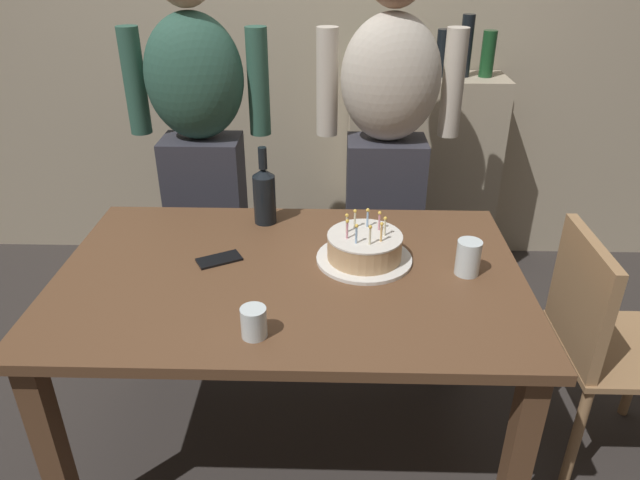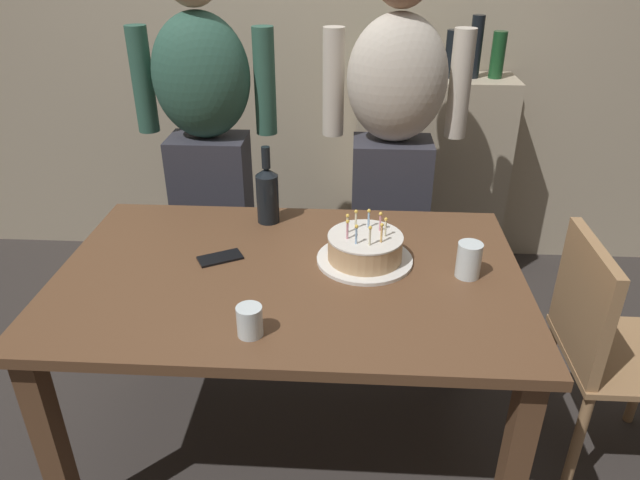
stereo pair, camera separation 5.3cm
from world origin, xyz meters
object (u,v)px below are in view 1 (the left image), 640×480
water_glass_near (468,258)px  water_glass_far (254,322)px  dining_chair (601,335)px  person_man_bearded (201,148)px  wine_bottle (264,194)px  birthday_cake (364,249)px  cell_phone (219,259)px  person_woman_cardigan (387,150)px

water_glass_near → water_glass_far: bearing=-151.8°
dining_chair → person_man_bearded: bearing=61.1°
water_glass_near → wine_bottle: 0.77m
water_glass_far → dining_chair: dining_chair is taller
water_glass_far → wine_bottle: wine_bottle is taller
person_man_bearded → birthday_cake: bearing=133.4°
cell_phone → person_man_bearded: bearing=76.5°
water_glass_near → cell_phone: 0.81m
wine_bottle → cell_phone: size_ratio=2.04×
wine_bottle → person_man_bearded: (-0.32, 0.44, 0.02)m
birthday_cake → wine_bottle: 0.46m
birthday_cake → person_woman_cardigan: 0.74m
birthday_cake → wine_bottle: size_ratio=1.08×
birthday_cake → dining_chair: bearing=-6.7°
person_man_bearded → wine_bottle: bearing=126.2°
water_glass_near → cell_phone: bearing=175.8°
birthday_cake → water_glass_near: size_ratio=2.76×
birthday_cake → water_glass_near: birthday_cake is taller
water_glass_far → dining_chair: (1.11, 0.32, -0.27)m
cell_phone → person_woman_cardigan: person_woman_cardigan is taller
water_glass_near → cell_phone: (-0.81, 0.06, -0.05)m
person_man_bearded → dining_chair: (1.48, -0.82, -0.36)m
water_glass_far → person_man_bearded: person_man_bearded is taller
birthday_cake → water_glass_near: (0.33, -0.07, 0.01)m
cell_phone → water_glass_near: bearing=-33.0°
person_woman_cardigan → cell_phone: bearing=50.7°
birthday_cake → wine_bottle: wine_bottle is taller
cell_phone → birthday_cake: bearing=-27.1°
birthday_cake → person_woman_cardigan: (0.12, 0.72, 0.09)m
person_man_bearded → water_glass_near: bearing=141.7°
wine_bottle → dining_chair: bearing=-18.0°
water_glass_far → wine_bottle: (-0.05, 0.70, 0.07)m
water_glass_near → person_woman_cardigan: (-0.20, 0.80, 0.08)m
water_glass_far → person_man_bearded: 1.20m
wine_bottle → person_woman_cardigan: person_woman_cardigan is taller
birthday_cake → cell_phone: (-0.48, -0.01, -0.04)m
birthday_cake → dining_chair: birthday_cake is taller
person_man_bearded → person_woman_cardigan: (0.81, 0.00, 0.00)m
water_glass_near → person_woman_cardigan: bearing=104.3°
water_glass_far → person_woman_cardigan: person_woman_cardigan is taller
person_woman_cardigan → dining_chair: size_ratio=1.90×
dining_chair → person_woman_cardigan: bearing=39.5°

